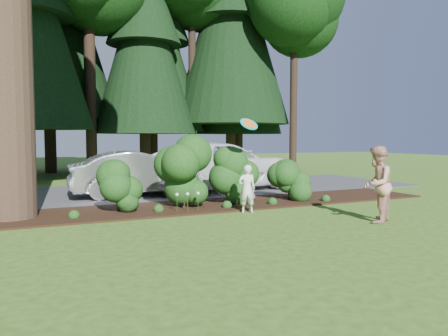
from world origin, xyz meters
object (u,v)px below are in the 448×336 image
at_px(child, 247,189).
at_px(adult, 377,184).
at_px(car_dark_suv, 199,169).
at_px(car_white_suv, 222,166).
at_px(frisbee, 249,124).
at_px(car_silver_wagon, 139,174).

bearing_deg(child, adult, 148.73).
xyz_separation_m(car_dark_suv, child, (-1.21, -6.53, -0.07)).
height_order(car_white_suv, frisbee, frisbee).
relative_size(car_dark_suv, child, 3.67).
relative_size(car_silver_wagon, car_white_suv, 0.71).
xyz_separation_m(car_silver_wagon, adult, (4.03, -6.95, 0.12)).
bearing_deg(car_dark_suv, car_white_suv, -154.76).
xyz_separation_m(car_silver_wagon, frisbee, (2.02, -4.23, 1.61)).
xyz_separation_m(adult, frisbee, (-2.01, 2.73, 1.48)).
distance_m(car_white_suv, frisbee, 5.21).
bearing_deg(child, car_silver_wagon, -49.66).
distance_m(car_white_suv, adult, 7.56).
bearing_deg(car_dark_suv, car_silver_wagon, 136.32).
bearing_deg(adult, child, -81.98).
distance_m(car_silver_wagon, car_white_suv, 3.46).
xyz_separation_m(car_dark_suv, adult, (0.97, -9.03, 0.20)).
distance_m(child, adult, 3.33).
bearing_deg(car_dark_suv, adult, -161.76).
xyz_separation_m(car_white_suv, adult, (0.62, -7.53, -0.01)).
xyz_separation_m(car_silver_wagon, child, (1.85, -4.45, -0.15)).
height_order(adult, frisbee, frisbee).
bearing_deg(car_white_suv, car_dark_suv, 4.84).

